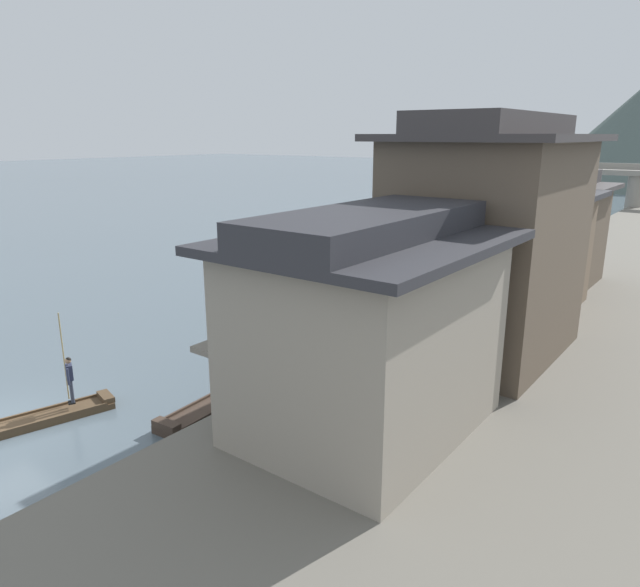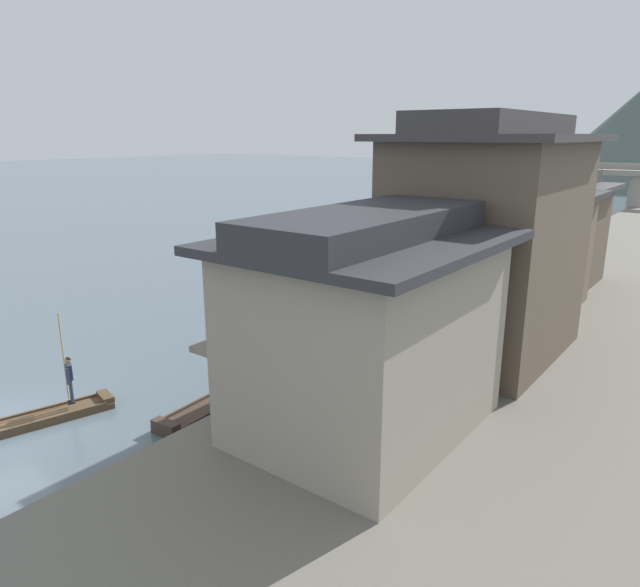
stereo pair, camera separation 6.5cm
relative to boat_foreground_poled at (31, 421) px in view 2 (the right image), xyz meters
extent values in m
cube|color=brown|center=(0.00, 0.00, -0.03)|extent=(2.25, 5.09, 0.21)
cube|color=brown|center=(0.62, 2.27, 0.17)|extent=(0.94, 0.58, 0.19)
cube|color=brown|center=(0.43, -0.12, 0.12)|extent=(1.26, 4.38, 0.08)
cube|color=brown|center=(-0.43, 0.12, 0.12)|extent=(1.26, 4.38, 0.08)
cube|color=black|center=(0.41, 1.18, 0.29)|extent=(0.19, 0.24, 0.05)
cylinder|color=#333847|center=(0.42, 1.22, 0.70)|extent=(0.11, 0.11, 0.78)
cube|color=black|center=(0.24, 1.26, 0.29)|extent=(0.19, 0.24, 0.05)
cylinder|color=#333847|center=(0.26, 1.29, 0.70)|extent=(0.11, 0.11, 0.78)
cube|color=#2D334C|center=(0.34, 1.26, 1.35)|extent=(0.37, 0.32, 0.52)
cylinder|color=#2D334C|center=(0.51, 1.11, 1.28)|extent=(0.08, 0.08, 0.56)
cylinder|color=#2D334C|center=(0.13, 1.29, 1.28)|extent=(0.08, 0.08, 0.56)
sphere|color=#A37A5B|center=(0.34, 1.26, 1.75)|extent=(0.20, 0.20, 0.20)
sphere|color=black|center=(0.35, 1.26, 1.77)|extent=(0.18, 0.18, 0.18)
cylinder|color=tan|center=(0.03, 1.29, 1.80)|extent=(0.04, 0.04, 3.00)
cube|color=#232326|center=(3.48, 49.16, -0.02)|extent=(1.84, 5.70, 0.21)
cube|color=#232326|center=(3.91, 51.79, 0.18)|extent=(0.91, 0.49, 0.19)
cube|color=#232326|center=(3.06, 46.54, 0.18)|extent=(0.91, 0.49, 0.19)
cube|color=#232326|center=(3.05, 49.23, 0.12)|extent=(0.89, 5.06, 0.08)
cube|color=#232326|center=(3.92, 49.09, 0.12)|extent=(0.89, 5.06, 0.08)
cube|color=#232326|center=(3.06, 27.54, -0.02)|extent=(1.66, 4.77, 0.22)
cube|color=#232326|center=(2.77, 29.70, 0.20)|extent=(0.97, 0.48, 0.20)
cube|color=#232326|center=(3.36, 25.37, 0.20)|extent=(0.97, 0.48, 0.20)
cube|color=#232326|center=(2.59, 27.47, 0.14)|extent=(0.64, 4.14, 0.08)
cube|color=#232326|center=(3.54, 27.60, 0.14)|extent=(0.64, 4.14, 0.08)
cube|color=#423328|center=(3.83, 4.50, 0.00)|extent=(1.39, 5.03, 0.25)
cube|color=#423328|center=(3.67, 6.84, 0.24)|extent=(0.97, 0.42, 0.23)
cube|color=#423328|center=(3.99, 2.17, 0.24)|extent=(0.97, 0.42, 0.23)
cube|color=#423328|center=(3.35, 4.47, 0.16)|extent=(0.39, 4.47, 0.08)
cube|color=#423328|center=(4.31, 4.54, 0.16)|extent=(0.39, 4.47, 0.08)
cube|color=#33281E|center=(4.16, 33.77, -0.03)|extent=(1.38, 5.33, 0.19)
cube|color=#33281E|center=(3.95, 36.25, 0.15)|extent=(0.88, 0.43, 0.17)
cube|color=#33281E|center=(4.37, 31.29, 0.15)|extent=(0.88, 0.43, 0.17)
cube|color=#33281E|center=(3.73, 33.73, 0.10)|extent=(0.48, 4.76, 0.08)
cube|color=#33281E|center=(4.59, 33.81, 0.10)|extent=(0.48, 4.76, 0.08)
cube|color=#232326|center=(3.28, 41.01, -0.01)|extent=(1.78, 4.07, 0.24)
cube|color=#232326|center=(3.59, 42.80, 0.22)|extent=(1.05, 0.53, 0.22)
cube|color=#232326|center=(2.97, 39.22, 0.22)|extent=(1.05, 0.53, 0.22)
cube|color=#232326|center=(2.77, 41.10, 0.15)|extent=(0.67, 3.40, 0.08)
cube|color=#232326|center=(3.79, 40.92, 0.15)|extent=(0.67, 3.40, 0.08)
ellipsoid|color=#4C6B42|center=(3.28, 41.01, 0.39)|extent=(1.23, 1.56, 0.55)
cube|color=brown|center=(-2.73, 22.15, 0.00)|extent=(3.64, 2.30, 0.25)
cube|color=brown|center=(-4.23, 21.50, 0.23)|extent=(0.67, 0.93, 0.23)
cube|color=brown|center=(-1.24, 22.80, 0.23)|extent=(0.67, 0.93, 0.23)
cube|color=brown|center=(-2.56, 21.75, 0.16)|extent=(2.83, 1.30, 0.08)
cube|color=brown|center=(-2.91, 22.55, 0.16)|extent=(2.83, 1.30, 0.08)
ellipsoid|color=#4C6B42|center=(-2.73, 22.15, 0.36)|extent=(1.45, 1.27, 0.47)
cube|color=#423328|center=(3.46, 20.53, 0.01)|extent=(1.31, 4.52, 0.27)
cube|color=#423328|center=(3.37, 22.62, 0.27)|extent=(1.02, 0.40, 0.25)
cube|color=#423328|center=(3.55, 18.45, 0.27)|extent=(1.02, 0.40, 0.25)
cube|color=#423328|center=(2.94, 20.51, 0.19)|extent=(0.25, 3.97, 0.08)
cube|color=#423328|center=(3.97, 20.56, 0.19)|extent=(0.25, 3.97, 0.08)
ellipsoid|color=#4C6B42|center=(3.46, 20.53, 0.42)|extent=(1.06, 1.45, 0.55)
cube|color=#33281E|center=(-4.81, 28.97, -0.04)|extent=(2.27, 5.42, 0.18)
cube|color=#33281E|center=(-5.36, 26.53, 0.13)|extent=(1.07, 0.58, 0.16)
cube|color=#33281E|center=(-4.26, 31.41, 0.13)|extent=(1.07, 0.58, 0.16)
cube|color=#33281E|center=(-4.30, 28.85, 0.09)|extent=(1.14, 4.70, 0.08)
cube|color=#33281E|center=(-5.32, 29.08, 0.09)|extent=(1.14, 4.70, 0.08)
ellipsoid|color=brown|center=(-4.81, 28.97, 0.33)|extent=(1.31, 1.61, 0.56)
cube|color=gray|center=(9.40, 4.99, 3.39)|extent=(5.20, 6.87, 5.20)
cube|color=gray|center=(6.45, 4.99, 3.39)|extent=(0.70, 6.87, 0.16)
cube|color=#2D2D33|center=(9.40, 4.99, 6.11)|extent=(6.10, 7.77, 0.24)
cube|color=#2D2D33|center=(9.40, 4.99, 6.58)|extent=(3.12, 7.77, 0.70)
cube|color=brown|center=(9.55, 12.81, 4.69)|extent=(5.52, 7.18, 7.80)
cube|color=#4D4135|center=(6.45, 12.81, 3.39)|extent=(0.70, 7.18, 0.16)
cube|color=#4D4135|center=(6.45, 12.81, 5.99)|extent=(0.70, 7.18, 0.16)
cube|color=#3D3838|center=(9.55, 12.81, 8.71)|extent=(6.42, 8.08, 0.24)
cube|color=#3D3838|center=(9.55, 12.81, 9.18)|extent=(3.31, 8.08, 0.70)
cube|color=#75604C|center=(9.00, 19.98, 3.39)|extent=(4.41, 5.45, 5.20)
cube|color=brown|center=(6.45, 19.98, 3.39)|extent=(0.70, 5.45, 0.16)
cube|color=#2D2D33|center=(9.00, 19.98, 6.11)|extent=(5.31, 6.35, 0.24)
cube|color=#2D2D33|center=(9.00, 19.98, 6.58)|extent=(2.64, 6.35, 0.70)
cube|color=brown|center=(8.80, 25.75, 3.39)|extent=(4.01, 4.61, 5.20)
cube|color=#4D4135|center=(6.45, 25.75, 3.39)|extent=(0.70, 4.61, 0.16)
cube|color=#3D3838|center=(8.80, 25.75, 6.11)|extent=(4.91, 5.51, 0.24)
cube|color=#3D3838|center=(8.80, 25.75, 6.58)|extent=(2.41, 5.51, 0.70)
cylinder|color=#473828|center=(5.76, 3.31, 1.15)|extent=(0.20, 0.20, 0.72)
cylinder|color=#473828|center=(5.76, 14.43, 1.23)|extent=(0.20, 0.20, 0.86)
cube|color=gray|center=(-0.97, 67.70, 4.63)|extent=(22.57, 2.40, 0.60)
cylinder|color=gray|center=(-7.74, 67.70, 2.10)|extent=(1.80, 1.80, 4.46)
cylinder|color=gray|center=(5.80, 67.70, 2.10)|extent=(1.80, 1.80, 4.46)
cube|color=gray|center=(-0.97, 68.70, 5.28)|extent=(22.57, 0.30, 0.70)
camera|label=1|loc=(17.32, -7.60, 8.80)|focal=32.24mm
camera|label=2|loc=(17.38, -7.56, 8.80)|focal=32.24mm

